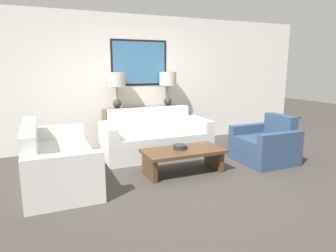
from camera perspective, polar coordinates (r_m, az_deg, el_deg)
The scene contains 10 objects.
ground_plane at distance 4.41m, azimuth 4.51°, elevation -10.46°, with size 20.00×20.00×0.00m, color #3D3833.
back_wall at distance 6.33m, azimuth -5.57°, elevation 8.54°, with size 7.93×0.12×2.65m.
console_table at distance 6.19m, azimuth -4.64°, elevation -0.19°, with size 1.61×0.39×0.80m.
table_lamp_left at distance 5.93m, azimuth -9.79°, elevation 8.07°, with size 0.35×0.35×0.72m.
table_lamp_right at distance 6.27m, azimuth -0.03°, elevation 8.40°, with size 0.35×0.35×0.72m.
couch_by_back_wall at distance 5.60m, azimuth -2.42°, elevation -2.55°, with size 1.96×0.91×0.85m.
couch_by_side at distance 4.59m, azimuth -20.48°, elevation -6.40°, with size 0.91×1.96×0.85m.
coffee_table at distance 4.66m, azimuth 2.92°, elevation -5.61°, with size 1.24×0.62×0.37m.
decorative_bowl at distance 4.65m, azimuth 2.32°, elevation -4.00°, with size 0.22×0.22×0.07m.
armchair_near_back_wall at distance 5.46m, azimuth 18.06°, elevation -3.56°, with size 0.85×0.90×0.80m.
Camera 1 is at (-1.92, -3.62, 1.64)m, focal length 32.00 mm.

